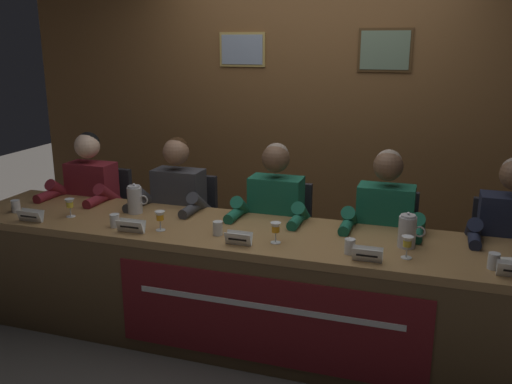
% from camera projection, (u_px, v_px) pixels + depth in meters
% --- Properties ---
extents(ground_plane, '(12.00, 12.00, 0.00)m').
position_uv_depth(ground_plane, '(256.00, 339.00, 3.61)').
color(ground_plane, '#4C4742').
extents(wall_back_panelled, '(5.20, 0.14, 2.60)m').
position_uv_depth(wall_back_panelled, '(311.00, 113.00, 4.61)').
color(wall_back_panelled, brown).
rests_on(wall_back_panelled, ground_plane).
extents(conference_table, '(4.00, 0.75, 0.75)m').
position_uv_depth(conference_table, '(251.00, 273.00, 3.36)').
color(conference_table, olive).
rests_on(conference_table, ground_plane).
extents(chair_far_left, '(0.44, 0.44, 0.90)m').
position_uv_depth(chair_far_left, '(104.00, 227.00, 4.45)').
color(chair_far_left, black).
rests_on(chair_far_left, ground_plane).
extents(panelist_far_left, '(0.51, 0.48, 1.23)m').
position_uv_depth(panelist_far_left, '(87.00, 200.00, 4.20)').
color(panelist_far_left, black).
rests_on(panelist_far_left, ground_plane).
extents(nameplate_far_left, '(0.18, 0.06, 0.08)m').
position_uv_depth(nameplate_far_left, '(31.00, 216.00, 3.57)').
color(nameplate_far_left, white).
rests_on(nameplate_far_left, conference_table).
extents(juice_glass_far_left, '(0.06, 0.06, 0.12)m').
position_uv_depth(juice_glass_far_left, '(70.00, 204.00, 3.66)').
color(juice_glass_far_left, white).
rests_on(juice_glass_far_left, conference_table).
extents(water_cup_far_left, '(0.06, 0.06, 0.08)m').
position_uv_depth(water_cup_far_left, '(16.00, 207.00, 3.77)').
color(water_cup_far_left, silver).
rests_on(water_cup_far_left, conference_table).
extents(chair_left, '(0.44, 0.44, 0.90)m').
position_uv_depth(chair_left, '(187.00, 236.00, 4.23)').
color(chair_left, black).
rests_on(chair_left, ground_plane).
extents(panelist_left, '(0.51, 0.48, 1.23)m').
position_uv_depth(panelist_left, '(174.00, 209.00, 3.97)').
color(panelist_left, black).
rests_on(panelist_left, ground_plane).
extents(nameplate_left, '(0.18, 0.06, 0.08)m').
position_uv_depth(nameplate_left, '(131.00, 226.00, 3.37)').
color(nameplate_left, white).
rests_on(nameplate_left, conference_table).
extents(juice_glass_left, '(0.06, 0.06, 0.12)m').
position_uv_depth(juice_glass_left, '(160.00, 217.00, 3.40)').
color(juice_glass_left, white).
rests_on(juice_glass_left, conference_table).
extents(water_cup_left, '(0.06, 0.06, 0.08)m').
position_uv_depth(water_cup_left, '(115.00, 221.00, 3.47)').
color(water_cup_left, silver).
rests_on(water_cup_left, conference_table).
extents(chair_center, '(0.44, 0.44, 0.90)m').
position_uv_depth(chair_center, '(280.00, 247.00, 4.00)').
color(chair_center, black).
rests_on(chair_center, ground_plane).
extents(panelist_center, '(0.51, 0.48, 1.23)m').
position_uv_depth(panelist_center, '(273.00, 219.00, 3.75)').
color(panelist_center, black).
rests_on(panelist_center, ground_plane).
extents(nameplate_center, '(0.16, 0.06, 0.08)m').
position_uv_depth(nameplate_center, '(238.00, 239.00, 3.16)').
color(nameplate_center, white).
rests_on(nameplate_center, conference_table).
extents(juice_glass_center, '(0.06, 0.06, 0.12)m').
position_uv_depth(juice_glass_center, '(276.00, 229.00, 3.18)').
color(juice_glass_center, white).
rests_on(juice_glass_center, conference_table).
extents(water_cup_center, '(0.06, 0.06, 0.08)m').
position_uv_depth(water_cup_center, '(218.00, 229.00, 3.33)').
color(water_cup_center, silver).
rests_on(water_cup_center, conference_table).
extents(chair_right, '(0.44, 0.44, 0.90)m').
position_uv_depth(chair_right, '(384.00, 260.00, 3.78)').
color(chair_right, black).
rests_on(chair_right, ground_plane).
extents(panelist_right, '(0.51, 0.48, 1.23)m').
position_uv_depth(panelist_right, '(383.00, 231.00, 3.52)').
color(panelist_right, black).
rests_on(panelist_right, ground_plane).
extents(nameplate_right, '(0.16, 0.06, 0.08)m').
position_uv_depth(nameplate_right, '(367.00, 255.00, 2.92)').
color(nameplate_right, white).
rests_on(nameplate_right, conference_table).
extents(juice_glass_right, '(0.06, 0.06, 0.12)m').
position_uv_depth(juice_glass_right, '(407.00, 243.00, 2.96)').
color(juice_glass_right, white).
rests_on(juice_glass_right, conference_table).
extents(water_cup_right, '(0.06, 0.06, 0.08)m').
position_uv_depth(water_cup_right, '(350.00, 247.00, 3.03)').
color(water_cup_right, silver).
rests_on(water_cup_right, conference_table).
extents(chair_far_right, '(0.44, 0.44, 0.90)m').
position_uv_depth(chair_far_right, '(500.00, 273.00, 3.56)').
color(chair_far_right, black).
rests_on(chair_far_right, ground_plane).
extents(panelist_far_right, '(0.51, 0.48, 1.23)m').
position_uv_depth(panelist_far_right, '(509.00, 243.00, 3.30)').
color(panelist_far_right, black).
rests_on(panelist_far_right, ground_plane).
extents(water_cup_far_right, '(0.06, 0.06, 0.08)m').
position_uv_depth(water_cup_far_right, '(494.00, 262.00, 2.83)').
color(water_cup_far_right, silver).
rests_on(water_cup_far_right, conference_table).
extents(water_pitcher_left_side, '(0.15, 0.10, 0.21)m').
position_uv_depth(water_pitcher_left_side, '(135.00, 200.00, 3.74)').
color(water_pitcher_left_side, silver).
rests_on(water_pitcher_left_side, conference_table).
extents(water_pitcher_right_side, '(0.15, 0.10, 0.21)m').
position_uv_depth(water_pitcher_right_side, '(407.00, 231.00, 3.12)').
color(water_pitcher_right_side, silver).
rests_on(water_pitcher_right_side, conference_table).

